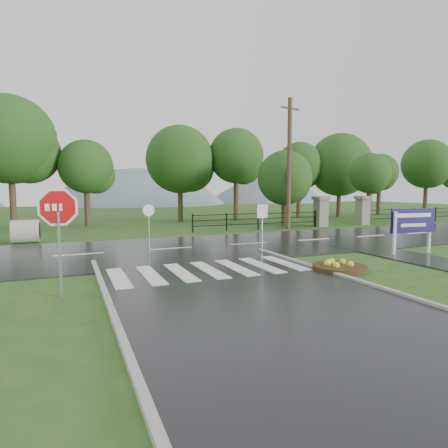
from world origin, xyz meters
name	(u,v)px	position (x,y,z in m)	size (l,w,h in m)	color
ground	(289,318)	(0.00, 0.00, 0.00)	(120.00, 120.00, 0.00)	#29511B
main_road	(171,249)	(0.00, 10.00, 0.00)	(90.00, 8.00, 0.04)	black
walkway	(414,258)	(8.50, 4.00, 0.00)	(2.20, 11.00, 0.04)	#27272A
crosswalk	(209,270)	(0.00, 5.00, 0.06)	(6.50, 2.80, 0.02)	silver
pillar_west	(321,211)	(13.00, 16.00, 1.18)	(1.00, 1.00, 2.24)	gray
pillar_east	(363,210)	(17.00, 16.00, 1.18)	(1.00, 1.00, 2.24)	gray
fence_west	(258,219)	(7.75, 16.00, 0.72)	(9.58, 0.08, 1.20)	black
hills	(115,286)	(3.49, 65.00, -15.54)	(102.00, 48.00, 48.00)	slate
treeline	(139,223)	(1.00, 24.00, 0.00)	(83.20, 5.20, 10.00)	#1C4415
stop_sign	(58,218)	(-4.61, 3.63, 2.07)	(1.34, 0.11, 3.01)	#939399
estate_billboard	(413,223)	(9.22, 4.75, 1.35)	(2.24, 0.32, 1.97)	silver
flower_bed	(339,267)	(4.20, 3.38, 0.14)	(1.83, 1.83, 0.37)	#332111
reg_sign_small	(262,219)	(3.31, 7.31, 1.52)	(0.47, 0.08, 2.14)	#939399
reg_sign_round	(149,223)	(-1.23, 8.98, 1.37)	(0.50, 0.08, 2.15)	#939399
utility_pole_east	(289,163)	(9.86, 15.50, 4.56)	(1.58, 0.41, 8.97)	#473523
entrance_tree_left	(285,178)	(10.78, 17.50, 3.60)	(4.10, 4.10, 5.67)	#3D2B1C
entrance_tree_right	(370,174)	(19.07, 17.50, 4.05)	(3.37, 3.37, 5.79)	#3D2B1C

